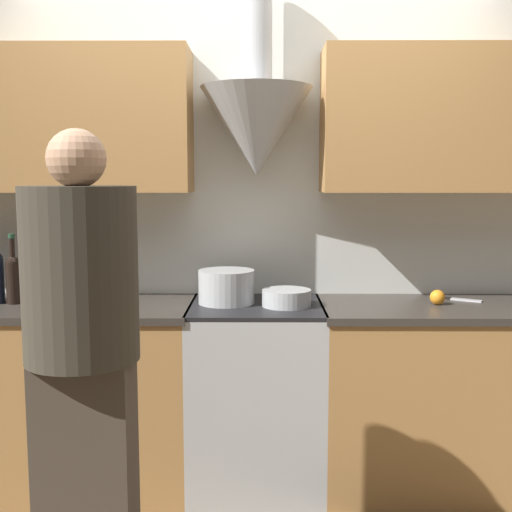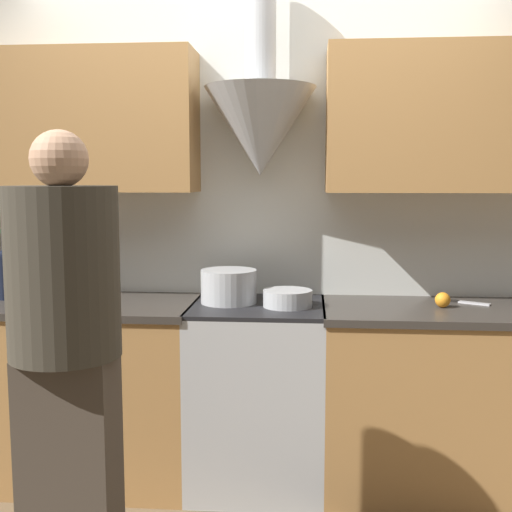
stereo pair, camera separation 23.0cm
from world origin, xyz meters
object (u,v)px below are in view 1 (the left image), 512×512
(stove_range, at_px, (256,394))
(stock_pot, at_px, (226,287))
(person_foreground_left, at_px, (83,361))
(wine_bottle_6, at_px, (13,276))
(orange_fruit, at_px, (437,297))
(mixing_bowl, at_px, (287,298))

(stove_range, height_order, stock_pot, stock_pot)
(stove_range, height_order, person_foreground_left, person_foreground_left)
(stove_range, xyz_separation_m, wine_bottle_6, (-1.19, 0.02, 0.58))
(wine_bottle_6, height_order, stock_pot, wine_bottle_6)
(orange_fruit, bearing_deg, person_foreground_left, -144.75)
(orange_fruit, bearing_deg, wine_bottle_6, 179.57)
(wine_bottle_6, relative_size, person_foreground_left, 0.20)
(stove_range, xyz_separation_m, orange_fruit, (0.88, 0.00, 0.49))
(stove_range, distance_m, wine_bottle_6, 1.32)
(mixing_bowl, relative_size, orange_fruit, 3.24)
(mixing_bowl, xyz_separation_m, orange_fruit, (0.73, 0.04, -0.00))
(wine_bottle_6, distance_m, mixing_bowl, 1.34)
(stove_range, relative_size, mixing_bowl, 3.87)
(wine_bottle_6, height_order, person_foreground_left, person_foreground_left)
(stove_range, relative_size, orange_fruit, 12.54)
(orange_fruit, xyz_separation_m, person_foreground_left, (-1.44, -1.02, -0.03))
(mixing_bowl, bearing_deg, stove_range, 166.26)
(stove_range, distance_m, mixing_bowl, 0.51)
(wine_bottle_6, xyz_separation_m, mixing_bowl, (1.33, -0.06, -0.09))
(stove_range, bearing_deg, mixing_bowl, -13.74)
(stove_range, bearing_deg, orange_fruit, 0.32)
(stove_range, height_order, wine_bottle_6, wine_bottle_6)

